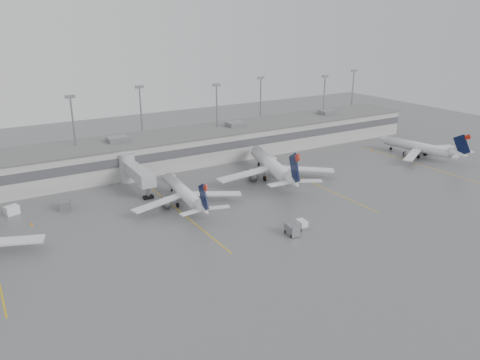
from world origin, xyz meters
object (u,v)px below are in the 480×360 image
jet_far_right (421,147)px  baggage_tug (302,225)px  jet_mid_right (273,166)px  jet_mid_left (185,193)px

jet_far_right → baggage_tug: size_ratio=9.83×
jet_mid_right → jet_mid_left: bearing=-155.0°
jet_mid_right → baggage_tug: (-11.87, -26.65, -2.74)m
jet_mid_right → jet_far_right: jet_mid_right is taller
jet_far_right → jet_mid_left: bearing=170.0°
jet_mid_left → jet_mid_right: jet_mid_right is taller
jet_far_right → baggage_tug: 63.53m
jet_mid_right → jet_far_right: (48.04, -5.60, -0.59)m
jet_mid_left → jet_mid_right: (25.92, 4.30, 0.67)m
jet_far_right → jet_mid_right: bearing=164.3°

